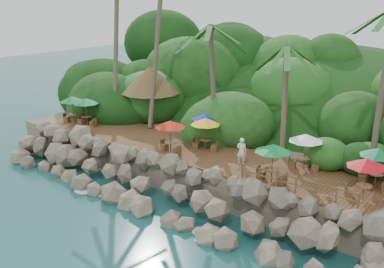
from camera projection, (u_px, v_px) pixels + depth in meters
The scene contains 12 objects.
ground at pixel (131, 211), 26.90m from camera, with size 140.00×140.00×0.00m, color #19514F.
land_base at pixel (263, 133), 38.63m from camera, with size 32.00×25.20×2.10m, color gray.
jungle_hill at pixel (300, 125), 44.59m from camera, with size 44.80×28.00×15.40m, color #143811.
seawall at pixel (153, 183), 28.06m from camera, with size 29.00×4.00×2.30m, color gray, non-canonical shape.
terrace at pixel (192, 151), 30.76m from camera, with size 26.00×5.00×0.20m, color brown.
jungle_foliage at pixel (257, 147), 38.19m from camera, with size 44.00×16.00×12.00m, color #143811, non-canonical shape.
foam_line at pixel (134, 209), 27.11m from camera, with size 25.20×0.80×0.06m.
palms at pixel (247, 1), 28.32m from camera, with size 28.82×6.69×13.52m.
palapa at pixel (150, 79), 36.73m from camera, with size 4.91×4.91×4.60m.
dining_clusters at pixel (213, 128), 29.10m from camera, with size 25.67×5.27×2.24m.
railing at pixel (296, 184), 23.64m from camera, with size 7.20×0.10×1.00m.
waiter at pixel (242, 151), 27.69m from camera, with size 0.64×0.42×1.76m, color white.
Camera 1 is at (17.81, -16.89, 12.50)m, focal length 41.88 mm.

